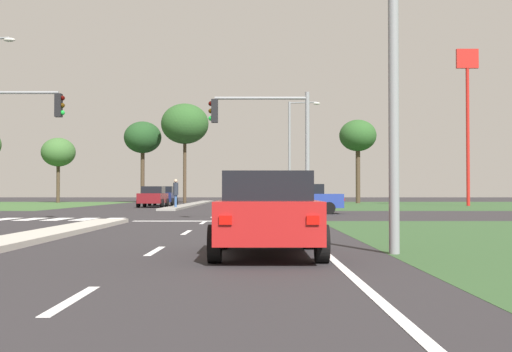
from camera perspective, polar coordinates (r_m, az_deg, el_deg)
name	(u,v)px	position (r m, az deg, el deg)	size (l,w,h in m)	color
ground_plane	(145,215)	(34.12, -9.45, -3.31)	(200.00, 200.00, 0.00)	#282628
grass_verge_far_right	(483,205)	(61.51, 18.84, -2.36)	(35.00, 35.00, 0.01)	#2D4C28
median_island_near	(3,243)	(15.70, -20.78, -5.34)	(1.20, 22.00, 0.14)	#ADA89E
median_island_far	(192,204)	(58.92, -5.51, -2.41)	(1.20, 36.00, 0.14)	gray
lane_dash_near	(70,300)	(7.66, -15.59, -10.18)	(0.14, 2.00, 0.01)	silver
lane_dash_second	(154,251)	(13.50, -8.75, -6.35)	(0.14, 2.00, 0.01)	silver
lane_dash_third	(185,232)	(19.44, -6.09, -4.82)	(0.14, 2.00, 0.01)	silver
lane_dash_fourth	(201,223)	(25.41, -4.69, -4.00)	(0.14, 2.00, 0.01)	silver
lane_dash_fifth	(212,217)	(31.39, -3.82, -3.49)	(0.14, 2.00, 0.01)	silver
edge_line_right	(311,242)	(15.76, 4.76, -5.64)	(0.14, 24.00, 0.01)	silver
stop_bar_near	(212,221)	(26.74, -3.82, -3.86)	(6.40, 0.50, 0.01)	silver
crosswalk_bar_second	(2,219)	(30.44, -20.88, -3.47)	(0.70, 2.80, 0.01)	silver
crosswalk_bar_third	(29,219)	(30.06, -18.82, -3.52)	(0.70, 2.80, 0.01)	silver
crosswalk_bar_fourth	(56,219)	(29.71, -16.72, -3.56)	(0.70, 2.80, 0.01)	silver
crosswalk_bar_fifth	(83,219)	(29.40, -14.57, -3.59)	(0.70, 2.80, 0.01)	silver
crosswalk_bar_sixth	(110,219)	(29.14, -12.37, -3.63)	(0.70, 2.80, 0.01)	silver
car_red_near	(265,213)	(12.42, 0.80, -3.17)	(2.00, 4.23, 1.55)	#A31919
car_maroon_second	(151,197)	(50.71, -8.92, -1.75)	(1.95, 4.40, 1.57)	maroon
car_blue_third	(300,199)	(35.73, 3.80, -1.94)	(4.40, 2.01, 1.58)	navy
car_navy_fourth	(162,196)	(56.50, -8.07, -1.68)	(2.08, 4.41, 1.61)	#161E47
traffic_signal_near_right	(269,132)	(27.17, 1.08, 3.75)	(4.13, 0.32, 5.24)	gray
street_lamp_third	(291,147)	(52.37, 2.99, 2.49)	(2.48, 0.65, 8.25)	gray
pedestrian_at_median	(174,190)	(44.73, -7.02, -1.20)	(0.34, 0.34, 1.87)	#335184
fastfood_pole_sign	(466,93)	(58.00, 17.47, 6.80)	(1.80, 0.40, 12.94)	red
treeline_second	(56,153)	(73.60, -16.68, 1.93)	(3.58, 3.58, 6.87)	#423323
treeline_third	(141,138)	(71.96, -9.80, 3.22)	(3.97, 3.97, 8.63)	#423323
treeline_fourth	(183,124)	(69.26, -6.24, 4.43)	(4.89, 4.89, 10.24)	#423323
treeline_fifth	(356,137)	(68.14, 8.55, 3.36)	(3.74, 3.74, 8.43)	#423323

